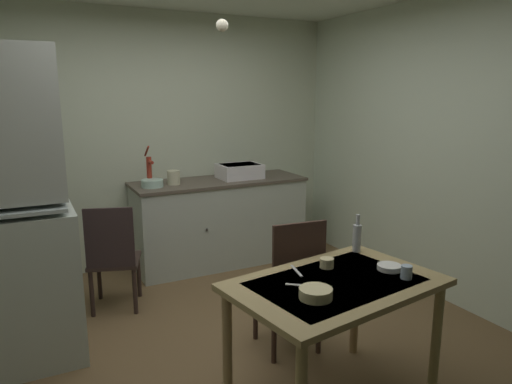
{
  "coord_description": "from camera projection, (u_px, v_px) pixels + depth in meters",
  "views": [
    {
      "loc": [
        -1.22,
        -2.8,
        1.79
      ],
      "look_at": [
        0.23,
        0.05,
        1.11
      ],
      "focal_mm": 32.62,
      "sensor_mm": 36.0,
      "label": 1
    }
  ],
  "objects": [
    {
      "name": "chair_far_side",
      "position": [
        292.0,
        285.0,
        3.19
      ],
      "size": [
        0.44,
        0.44,
        0.97
      ],
      "color": "#37251D",
      "rests_on": "ground"
    },
    {
      "name": "serving_bowl_wide",
      "position": [
        389.0,
        267.0,
        2.74
      ],
      "size": [
        0.14,
        0.14,
        0.03
      ],
      "primitive_type": "cylinder",
      "color": "white",
      "rests_on": "dining_table"
    },
    {
      "name": "wall_back",
      "position": [
        151.0,
        141.0,
        4.81
      ],
      "size": [
        4.09,
        0.1,
        2.6
      ],
      "primitive_type": "cube",
      "color": "beige",
      "rests_on": "ground"
    },
    {
      "name": "wall_right",
      "position": [
        447.0,
        151.0,
        3.99
      ],
      "size": [
        0.1,
        3.98,
        2.6
      ],
      "primitive_type": "cube",
      "color": "beige",
      "rests_on": "ground"
    },
    {
      "name": "pendant_bulb",
      "position": [
        222.0,
        25.0,
        2.98
      ],
      "size": [
        0.08,
        0.08,
        0.08
      ],
      "primitive_type": "sphere",
      "color": "#F9EFCC"
    },
    {
      "name": "chair_by_counter",
      "position": [
        113.0,
        256.0,
        3.82
      ],
      "size": [
        0.51,
        0.51,
        0.91
      ],
      "color": "#332521",
      "rests_on": "ground"
    },
    {
      "name": "mug_tall",
      "position": [
        407.0,
        272.0,
        2.61
      ],
      "size": [
        0.06,
        0.06,
        0.08
      ],
      "primitive_type": "cylinder",
      "color": "#9EB2C6",
      "rests_on": "dining_table"
    },
    {
      "name": "sink_basin",
      "position": [
        240.0,
        171.0,
        4.93
      ],
      "size": [
        0.44,
        0.34,
        0.15
      ],
      "color": "white",
      "rests_on": "counter_cabinet"
    },
    {
      "name": "teaspoon_near_bowl",
      "position": [
        298.0,
        285.0,
        2.52
      ],
      "size": [
        0.12,
        0.1,
        0.0
      ],
      "primitive_type": "cube",
      "rotation": [
        0.0,
        0.0,
        5.62
      ],
      "color": "beige",
      "rests_on": "dining_table"
    },
    {
      "name": "counter_cabinet",
      "position": [
        220.0,
        221.0,
        4.93
      ],
      "size": [
        1.8,
        0.64,
        0.9
      ],
      "color": "#B2BBAE",
      "rests_on": "ground"
    },
    {
      "name": "hand_pump",
      "position": [
        149.0,
        168.0,
        4.53
      ],
      "size": [
        0.05,
        0.27,
        0.39
      ],
      "color": "maroon",
      "rests_on": "counter_cabinet"
    },
    {
      "name": "table_knife",
      "position": [
        296.0,
        271.0,
        2.72
      ],
      "size": [
        0.05,
        0.18,
        0.0
      ],
      "primitive_type": "cube",
      "rotation": [
        0.0,
        0.0,
        1.35
      ],
      "color": "silver",
      "rests_on": "dining_table"
    },
    {
      "name": "mixing_bowl_counter",
      "position": [
        152.0,
        183.0,
        4.47
      ],
      "size": [
        0.21,
        0.21,
        0.07
      ],
      "primitive_type": "cylinder",
      "color": "#ADD1C1",
      "rests_on": "counter_cabinet"
    },
    {
      "name": "stoneware_crock",
      "position": [
        174.0,
        177.0,
        4.59
      ],
      "size": [
        0.13,
        0.13,
        0.14
      ],
      "primitive_type": "cylinder",
      "color": "beige",
      "rests_on": "counter_cabinet"
    },
    {
      "name": "soup_bowl_small",
      "position": [
        316.0,
        293.0,
        2.36
      ],
      "size": [
        0.17,
        0.17,
        0.05
      ],
      "primitive_type": "cylinder",
      "color": "beige",
      "rests_on": "dining_table"
    },
    {
      "name": "glass_bottle",
      "position": [
        357.0,
        237.0,
        3.04
      ],
      "size": [
        0.06,
        0.06,
        0.25
      ],
      "color": "#B7BCC1",
      "rests_on": "dining_table"
    },
    {
      "name": "mug_dark",
      "position": [
        327.0,
        263.0,
        2.77
      ],
      "size": [
        0.08,
        0.08,
        0.06
      ],
      "primitive_type": "cylinder",
      "color": "beige",
      "rests_on": "dining_table"
    },
    {
      "name": "ground_plane",
      "position": [
        231.0,
        346.0,
        3.35
      ],
      "size": [
        4.99,
        4.99,
        0.0
      ],
      "primitive_type": "plane",
      "color": "brown"
    },
    {
      "name": "dining_table",
      "position": [
        335.0,
        298.0,
        2.6
      ],
      "size": [
        1.26,
        0.91,
        0.76
      ],
      "color": "#A18A58",
      "rests_on": "ground"
    }
  ]
}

